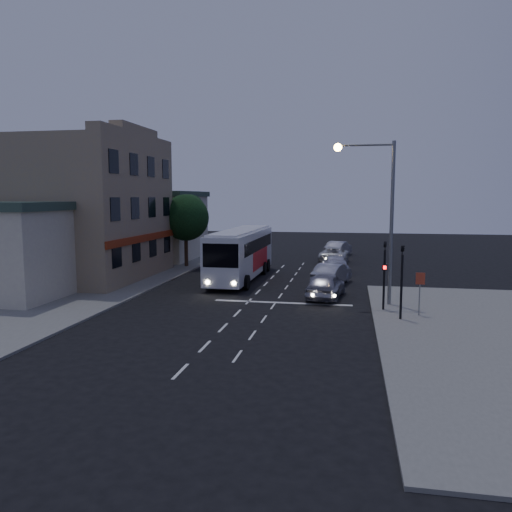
% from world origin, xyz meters
% --- Properties ---
extents(ground, '(120.00, 120.00, 0.00)m').
position_xyz_m(ground, '(0.00, 0.00, 0.00)').
color(ground, black).
extents(sidewalk_far, '(12.00, 50.00, 0.12)m').
position_xyz_m(sidewalk_far, '(-13.00, 8.00, 0.06)').
color(sidewalk_far, slate).
rests_on(sidewalk_far, ground).
extents(road_markings, '(8.00, 30.55, 0.01)m').
position_xyz_m(road_markings, '(1.29, 3.31, 0.00)').
color(road_markings, silver).
rests_on(road_markings, ground).
extents(tour_bus, '(2.87, 12.11, 3.71)m').
position_xyz_m(tour_bus, '(-2.14, 9.74, 2.00)').
color(tour_bus, silver).
rests_on(tour_bus, ground).
extents(car_suv, '(2.49, 4.92, 1.61)m').
position_xyz_m(car_suv, '(4.39, 3.80, 0.80)').
color(car_suv, gray).
rests_on(car_suv, ground).
extents(car_sedan_a, '(2.75, 4.90, 1.53)m').
position_xyz_m(car_sedan_a, '(4.59, 8.49, 0.76)').
color(car_sedan_a, '#9899A7').
rests_on(car_sedan_a, ground).
extents(car_sedan_b, '(2.29, 4.94, 1.40)m').
position_xyz_m(car_sedan_b, '(4.64, 14.31, 0.70)').
color(car_sedan_b, silver).
rests_on(car_sedan_b, ground).
extents(car_sedan_c, '(2.72, 5.46, 1.49)m').
position_xyz_m(car_sedan_c, '(4.34, 20.61, 0.74)').
color(car_sedan_c, silver).
rests_on(car_sedan_c, ground).
extents(car_extra, '(2.81, 4.98, 1.55)m').
position_xyz_m(car_extra, '(4.61, 25.76, 0.78)').
color(car_extra, '#ACACBA').
rests_on(car_extra, ground).
extents(traffic_signal_main, '(0.25, 0.35, 4.10)m').
position_xyz_m(traffic_signal_main, '(7.60, 0.78, 2.42)').
color(traffic_signal_main, black).
rests_on(traffic_signal_main, sidewalk_near).
extents(traffic_signal_side, '(0.18, 0.15, 4.10)m').
position_xyz_m(traffic_signal_side, '(8.30, -1.20, 2.42)').
color(traffic_signal_side, black).
rests_on(traffic_signal_side, sidewalk_near).
extents(regulatory_sign, '(0.45, 0.12, 2.20)m').
position_xyz_m(regulatory_sign, '(9.30, -0.24, 1.60)').
color(regulatory_sign, slate).
rests_on(regulatory_sign, sidewalk_near).
extents(streetlight, '(3.32, 0.44, 9.00)m').
position_xyz_m(streetlight, '(7.34, 2.20, 5.73)').
color(streetlight, slate).
rests_on(streetlight, sidewalk_near).
extents(main_building, '(10.12, 12.00, 11.00)m').
position_xyz_m(main_building, '(-13.96, 8.00, 5.16)').
color(main_building, '#947F5C').
rests_on(main_building, sidewalk_far).
extents(low_building_north, '(9.40, 9.40, 6.50)m').
position_xyz_m(low_building_north, '(-13.50, 20.00, 3.39)').
color(low_building_north, '#BCB1A1').
rests_on(low_building_north, sidewalk_far).
extents(street_tree, '(4.00, 4.00, 6.20)m').
position_xyz_m(street_tree, '(-8.21, 15.02, 4.50)').
color(street_tree, black).
rests_on(street_tree, sidewalk_far).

